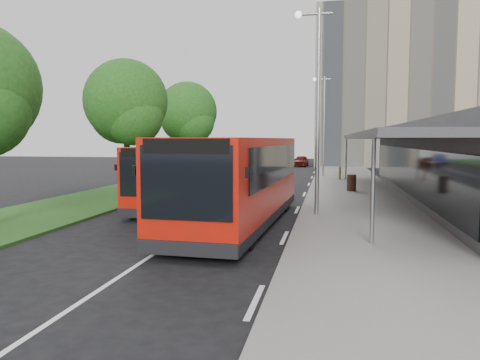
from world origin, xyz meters
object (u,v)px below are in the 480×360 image
Objects in this scene: tree_far at (187,116)px; car_far at (285,158)px; lamp_post_near at (316,99)px; lamp_post_far at (323,120)px; bus_second at (188,175)px; bollard at (340,173)px; car_near at (301,161)px; tree_mid at (126,107)px; bus_main at (239,181)px; litter_bin at (351,183)px.

tree_far reaches higher than car_far.
lamp_post_far is (0.00, 20.00, 0.00)m from lamp_post_near.
lamp_post_near is at bearing -22.09° from bus_second.
bollard is 0.26× the size of car_near.
lamp_post_near is 1.00× the size of lamp_post_far.
lamp_post_near is (11.13, -7.05, -0.30)m from tree_mid.
tree_mid is 0.78× the size of bus_second.
lamp_post_far is 2.14× the size of car_near.
bus_main is (8.49, -9.24, -3.39)m from tree_mid.
car_near is (3.38, 33.18, -0.81)m from bus_second.
car_far is at bearing 75.65° from tree_far.
tree_mid is at bearing -102.07° from car_near.
car_near reaches higher than bollard.
bus_second is at bearing -91.39° from car_near.
tree_far is (-0.00, 12.00, 0.08)m from tree_mid.
car_near is at bearing 99.55° from litter_bin.
car_far is at bearing 114.91° from car_near.
tree_mid is 16.43m from bollard.
tree_mid is 7.71m from bus_second.
lamp_post_near is 17.34m from bollard.
lamp_post_near is 8.48× the size of litter_bin.
litter_bin is 7.86m from bollard.
lamp_post_near reaches higher than car_near.
litter_bin is at bearing 78.38° from lamp_post_near.
lamp_post_near is (11.13, -19.05, -0.38)m from tree_far.
litter_bin is (1.84, -11.04, -4.10)m from lamp_post_far.
tree_mid is 13.83m from litter_bin.
litter_bin is at bearing 39.75° from bus_second.
bus_main is (-2.64, -2.19, -3.09)m from lamp_post_near.
tree_mid reaches higher than bus_main.
lamp_post_far reaches higher than bollard.
lamp_post_near is 8.33× the size of bollard.
tree_far is at bearing -175.13° from lamp_post_far.
tree_far is 17.04m from litter_bin.
lamp_post_near is 0.70× the size of bus_main.
litter_bin is (4.48, 11.14, -1.01)m from bus_main.
litter_bin is 0.24× the size of car_far.
bus_second is 10.22m from litter_bin.
tree_far reaches higher than tree_mid.
tree_far is 8.22× the size of bollard.
bus_second is 39.91m from car_far.
car_near is 0.94× the size of car_far.
bollard is at bearing 63.07° from bus_second.
lamp_post_far reaches higher than car_near.
car_far is at bearing 95.91° from bus_main.
lamp_post_near is 0.80× the size of bus_second.
tree_mid is 8.09× the size of bollard.
lamp_post_near is 20.00m from lamp_post_far.
litter_bin is (12.97, 1.90, -4.40)m from tree_mid.
litter_bin is at bearing -80.53° from lamp_post_far.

